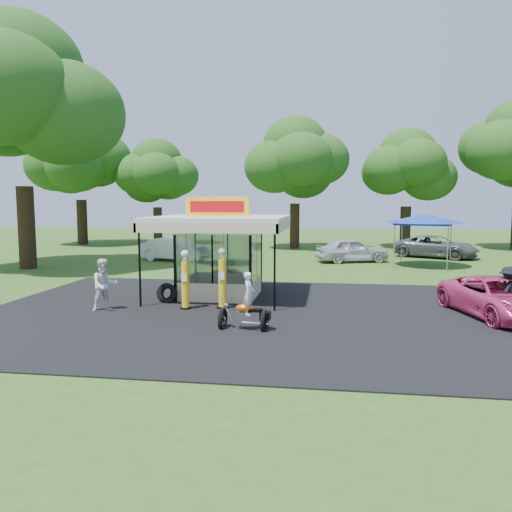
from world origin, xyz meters
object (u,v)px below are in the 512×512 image
(bg_car_c, at_px, (352,250))
(tent_west, at_px, (219,226))
(pink_sedan, at_px, (498,298))
(spectator_east_a, at_px, (508,292))
(bg_car_a, at_px, (175,249))
(gas_pump_right, at_px, (222,280))
(kiosk_car, at_px, (231,277))
(gas_pump_left, at_px, (185,281))
(bg_car_d, at_px, (436,247))
(gas_station_kiosk, at_px, (221,255))
(tent_east, at_px, (424,219))
(motorcycle, at_px, (247,307))
(spectator_west, at_px, (104,285))

(bg_car_c, xyz_separation_m, tent_west, (-8.49, -2.13, 1.63))
(pink_sedan, height_order, spectator_east_a, spectator_east_a)
(bg_car_a, bearing_deg, pink_sedan, -116.48)
(gas_pump_right, relative_size, kiosk_car, 0.82)
(gas_pump_right, xyz_separation_m, pink_sedan, (9.69, 0.05, -0.42))
(spectator_east_a, height_order, tent_west, tent_west)
(gas_pump_left, relative_size, pink_sedan, 0.45)
(pink_sedan, xyz_separation_m, bg_car_c, (-4.28, 15.46, 0.11))
(bg_car_d, xyz_separation_m, tent_west, (-14.56, -5.68, 1.65))
(gas_station_kiosk, height_order, kiosk_car, gas_station_kiosk)
(gas_pump_right, bearing_deg, bg_car_d, 58.94)
(bg_car_d, xyz_separation_m, tent_east, (-1.83, -5.11, 2.14))
(bg_car_c, relative_size, tent_west, 1.23)
(bg_car_d, distance_m, tent_east, 5.84)
(bg_car_c, bearing_deg, motorcycle, 149.03)
(kiosk_car, bearing_deg, spectator_east_a, -112.66)
(gas_pump_right, bearing_deg, spectator_west, -167.34)
(gas_pump_right, relative_size, tent_east, 0.50)
(kiosk_car, bearing_deg, gas_pump_left, 171.39)
(spectator_east_a, bearing_deg, motorcycle, -24.84)
(motorcycle, xyz_separation_m, spectator_west, (-5.59, 1.95, 0.22))
(motorcycle, distance_m, kiosk_car, 7.76)
(spectator_east_a, distance_m, bg_car_c, 16.02)
(gas_pump_left, bearing_deg, motorcycle, -43.62)
(gas_station_kiosk, bearing_deg, bg_car_c, 65.38)
(motorcycle, relative_size, tent_east, 0.41)
(spectator_east_a, height_order, bg_car_d, spectator_east_a)
(gas_station_kiosk, distance_m, gas_pump_right, 2.57)
(gas_pump_right, relative_size, pink_sedan, 0.46)
(gas_pump_right, bearing_deg, tent_east, 55.33)
(kiosk_car, relative_size, bg_car_d, 0.50)
(pink_sedan, bearing_deg, tent_west, 119.05)
(gas_pump_right, relative_size, spectator_west, 1.20)
(spectator_east_a, bearing_deg, spectator_west, -39.86)
(bg_car_a, xyz_separation_m, tent_east, (16.05, -0.53, 2.14))
(gas_station_kiosk, xyz_separation_m, kiosk_car, (-0.00, 2.21, -1.30))
(spectator_east_a, bearing_deg, gas_pump_right, -43.34)
(gas_pump_left, relative_size, tent_west, 0.58)
(kiosk_car, xyz_separation_m, spectator_west, (-3.60, -5.56, 0.48))
(bg_car_a, xyz_separation_m, bg_car_d, (17.88, 4.59, 0.00))
(gas_station_kiosk, height_order, gas_pump_right, gas_station_kiosk)
(gas_pump_right, distance_m, tent_west, 13.79)
(motorcycle, height_order, spectator_west, spectator_west)
(tent_east, bearing_deg, bg_car_d, 70.28)
(spectator_west, bearing_deg, spectator_east_a, -35.27)
(gas_pump_left, bearing_deg, bg_car_c, 66.87)
(spectator_east_a, relative_size, tent_west, 0.46)
(spectator_west, bearing_deg, tent_east, 7.34)
(pink_sedan, bearing_deg, kiosk_car, 141.32)
(gas_pump_left, bearing_deg, kiosk_car, 81.39)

